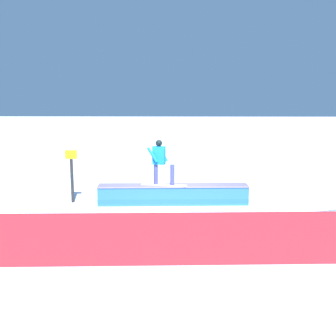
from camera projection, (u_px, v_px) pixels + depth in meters
ground_plane at (173, 204)px, 13.55m from camera, size 120.00×120.00×0.00m
grind_box at (173, 195)px, 13.49m from camera, size 5.08×0.84×0.67m
snowboarder at (160, 161)px, 13.30m from camera, size 1.57×0.63×1.52m
safety_fence at (171, 239)px, 8.54m from camera, size 9.30×0.48×1.17m
trail_marker at (72, 175)px, 13.60m from camera, size 0.40×0.10×1.82m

